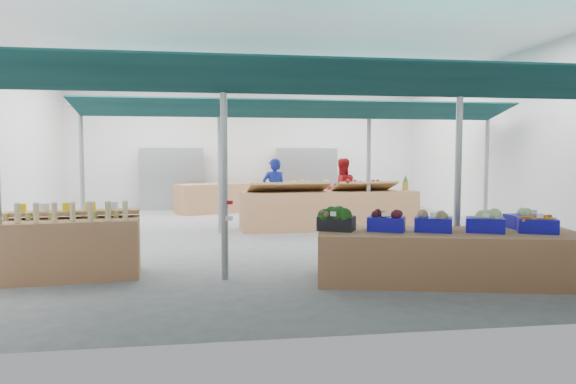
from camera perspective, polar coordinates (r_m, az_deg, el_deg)
name	(u,v)px	position (r m, az deg, el deg)	size (l,w,h in m)	color
floor	(266,235)	(11.46, -2.45, -4.81)	(13.00, 13.00, 0.00)	#606062
hall	(260,120)	(12.79, -3.15, 7.99)	(13.00, 13.00, 13.00)	silver
pole_grid	(315,153)	(9.71, 3.00, 4.33)	(10.00, 4.60, 3.00)	gray
awnings	(315,101)	(9.76, 3.02, 10.03)	(9.50, 7.08, 0.30)	#0B2F30
back_shelving_left	(172,179)	(17.34, -12.77, 1.41)	(2.00, 0.50, 2.00)	#B23F33
back_shelving_right	(306,178)	(17.57, 2.03, 1.54)	(2.00, 0.50, 2.00)	#B23F33
bottle_shelf	(71,246)	(8.09, -22.96, -5.54)	(1.98, 1.32, 1.13)	#9B6743
veg_counter	(447,256)	(7.58, 17.29, -6.85)	(3.61, 1.20, 0.70)	#9B6743
fruit_counter	(329,210)	(12.44, 4.56, -2.01)	(4.25, 1.01, 0.91)	#9B6743
far_counter	(253,196)	(16.71, -3.92, -0.48)	(5.01, 1.00, 0.90)	#9B6743
vendor_left	(274,191)	(13.28, -1.54, 0.09)	(0.62, 0.41, 1.70)	navy
vendor_right	(342,191)	(13.61, 6.00, 0.17)	(0.83, 0.64, 1.70)	red
crate_broccoli	(337,219)	(7.32, 5.41, -3.03)	(0.60, 0.53, 0.35)	black
crate_beets	(386,222)	(7.37, 10.88, -3.24)	(0.60, 0.53, 0.29)	#110EA2
crate_celeriac	(433,221)	(7.47, 15.86, -3.14)	(0.60, 0.53, 0.31)	#110EA2
crate_cabbage	(485,221)	(7.63, 21.04, -3.00)	(0.60, 0.53, 0.35)	#110EA2
crate_carrots	(537,225)	(7.86, 25.95, -3.28)	(0.60, 0.53, 0.29)	#110EA2
sparrow	(325,214)	(7.19, 4.16, -2.44)	(0.12, 0.09, 0.11)	brown
pole_ribbon	(229,204)	(7.31, -6.58, -1.32)	(0.12, 0.12, 0.28)	#AD0B14
apple_heap_yellow	(289,185)	(12.05, 0.08, 0.77)	(1.96, 0.89, 0.27)	#997247
apple_heap_red	(364,184)	(12.55, 8.48, 0.86)	(1.56, 0.85, 0.27)	#997247
pineapple	(405,183)	(12.95, 12.91, 0.96)	(0.14, 0.14, 0.39)	#8C6019
crate_extra	(525,218)	(8.28, 24.83, -2.65)	(0.51, 0.40, 0.32)	#110EA2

